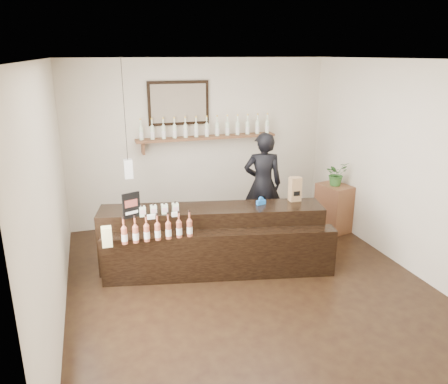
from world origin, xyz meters
TOP-DOWN VIEW (x-y plane):
  - ground at (0.00, 0.00)m, footprint 5.00×5.00m
  - room_shell at (0.00, 0.00)m, footprint 5.00×5.00m
  - back_wall_decor at (-0.14, 2.37)m, footprint 2.66×0.96m
  - counter at (-0.30, 0.59)m, footprint 3.10×1.42m
  - promo_sign at (-1.37, 0.62)m, footprint 0.23×0.10m
  - paper_bag at (0.92, 0.62)m, footprint 0.16×0.12m
  - tape_dispenser at (0.40, 0.61)m, footprint 0.14×0.08m
  - side_cabinet at (2.00, 1.31)m, footprint 0.51×0.62m
  - potted_plant at (2.00, 1.31)m, footprint 0.40×0.37m
  - shopkeeper at (0.81, 1.55)m, footprint 0.79×0.62m

SIDE VIEW (x-z plane):
  - ground at x=0.00m, z-range 0.00..0.00m
  - side_cabinet at x=2.00m, z-range 0.00..0.79m
  - counter at x=-0.30m, z-range -0.10..0.90m
  - tape_dispenser at x=0.40m, z-range 0.84..0.95m
  - shopkeeper at x=0.81m, z-range 0.00..1.91m
  - potted_plant at x=2.00m, z-range 0.79..1.18m
  - promo_sign at x=-1.37m, z-range 0.85..1.19m
  - paper_bag at x=0.92m, z-range 0.85..1.20m
  - room_shell at x=0.00m, z-range -0.80..4.20m
  - back_wall_decor at x=-0.14m, z-range 0.91..2.60m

